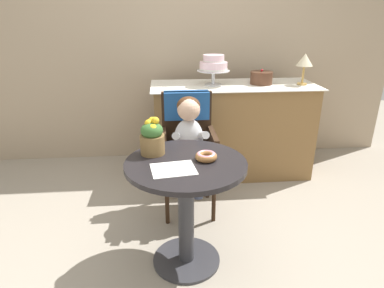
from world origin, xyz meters
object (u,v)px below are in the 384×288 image
(cafe_table, at_px, (186,193))
(seated_child, at_px, (189,135))
(tiered_cake_stand, at_px, (213,65))
(flower_vase, at_px, (152,137))
(donut_front, at_px, (206,156))
(table_lamp, at_px, (305,61))
(round_layer_cake, at_px, (261,78))
(wicker_chair, at_px, (188,133))

(cafe_table, height_order, seated_child, seated_child)
(cafe_table, relative_size, tiered_cake_stand, 2.40)
(cafe_table, distance_m, flower_vase, 0.40)
(donut_front, height_order, flower_vase, flower_vase)
(tiered_cake_stand, relative_size, table_lamp, 1.05)
(tiered_cake_stand, bearing_deg, donut_front, -100.05)
(cafe_table, distance_m, donut_front, 0.27)
(seated_child, bearing_deg, flower_vase, -121.65)
(seated_child, relative_size, round_layer_cake, 3.48)
(round_layer_cake, distance_m, table_lamp, 0.41)
(cafe_table, bearing_deg, seated_child, 83.40)
(wicker_chair, height_order, flower_vase, wicker_chair)
(wicker_chair, xyz_separation_m, table_lamp, (1.12, 0.53, 0.48))
(wicker_chair, relative_size, tiered_cake_stand, 3.18)
(table_lamp, bearing_deg, donut_front, -130.95)
(cafe_table, relative_size, wicker_chair, 0.75)
(donut_front, relative_size, table_lamp, 0.45)
(wicker_chair, bearing_deg, donut_front, -78.90)
(seated_child, xyz_separation_m, tiered_cake_stand, (0.29, 0.74, 0.41))
(flower_vase, distance_m, tiered_cake_stand, 1.31)
(cafe_table, distance_m, wicker_chair, 0.73)
(cafe_table, relative_size, donut_front, 5.55)
(cafe_table, distance_m, round_layer_cake, 1.60)
(wicker_chair, height_order, donut_front, wicker_chair)
(cafe_table, relative_size, round_layer_cake, 3.45)
(tiered_cake_stand, xyz_separation_m, round_layer_cake, (0.46, 0.01, -0.12))
(tiered_cake_stand, bearing_deg, wicker_chair, -115.98)
(donut_front, height_order, round_layer_cake, round_layer_cake)
(wicker_chair, bearing_deg, table_lamp, 31.52)
(wicker_chair, height_order, tiered_cake_stand, tiered_cake_stand)
(donut_front, distance_m, round_layer_cake, 1.48)
(tiered_cake_stand, bearing_deg, seated_child, -111.05)
(tiered_cake_stand, bearing_deg, cafe_table, -105.06)
(cafe_table, bearing_deg, flower_vase, 144.31)
(flower_vase, height_order, round_layer_cake, round_layer_cake)
(seated_child, distance_m, round_layer_cake, 1.09)
(wicker_chair, distance_m, table_lamp, 1.33)
(flower_vase, distance_m, table_lamp, 1.79)
(round_layer_cake, bearing_deg, table_lamp, -9.87)
(donut_front, xyz_separation_m, round_layer_cake, (0.69, 1.29, 0.21))
(cafe_table, bearing_deg, wicker_chair, 84.83)
(seated_child, bearing_deg, wicker_chair, 90.00)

